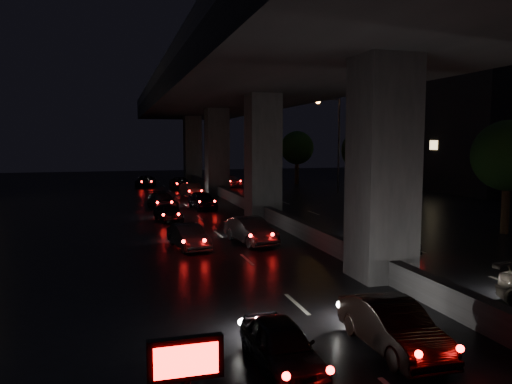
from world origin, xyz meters
name	(u,v)px	position (x,y,z in m)	size (l,w,h in m)	color
ground	(288,231)	(0.00, 0.00, 0.00)	(120.00, 120.00, 0.00)	black
viaduct	(263,88)	(0.00, 5.00, 8.34)	(12.00, 80.00, 10.50)	#323235
median_barrier	(263,211)	(0.00, 5.00, 0.42)	(0.45, 70.00, 0.85)	#323235
building_right_far	(463,118)	(27.00, 20.00, 7.50)	(12.00, 22.00, 15.00)	black
tree_b	(508,156)	(11.00, -4.00, 4.20)	(3.80, 3.80, 6.12)	black
tree_c	(364,151)	(11.00, 12.00, 4.20)	(3.80, 3.80, 6.12)	black
tree_d	(297,148)	(11.00, 28.00, 4.20)	(3.80, 3.80, 6.12)	black
streetlight_far	(334,134)	(10.97, 18.00, 5.66)	(2.52, 0.44, 9.00)	#2D2D33
car_0	(281,345)	(-5.87, -16.00, 0.53)	(1.26, 3.14, 1.07)	black
car_1	(393,326)	(-2.98, -15.80, 0.59)	(1.26, 3.60, 1.19)	black
car_3	(388,237)	(2.87, -5.70, 0.57)	(1.60, 3.94, 1.14)	black
car_4	(189,236)	(-6.04, -3.05, 0.56)	(1.18, 3.37, 1.11)	black
car_5	(251,231)	(-2.94, -2.74, 0.63)	(1.33, 3.80, 1.25)	black
car_6	(168,213)	(-6.12, 5.25, 0.54)	(1.27, 3.16, 1.08)	black
car_7	(162,201)	(-5.96, 10.95, 0.60)	(1.67, 4.12, 1.19)	black
car_8	(203,200)	(-3.07, 10.29, 0.64)	(1.52, 3.77, 1.29)	black
car_9	(192,190)	(-2.68, 18.01, 0.63)	(1.33, 3.82, 1.26)	#403D37
car_10	(180,183)	(-2.75, 26.02, 0.60)	(2.00, 4.35, 1.21)	black
car_11	(146,181)	(-6.05, 29.51, 0.60)	(2.00, 4.33, 1.20)	black
car_12	(231,181)	(2.93, 26.86, 0.67)	(1.58, 3.92, 1.33)	slate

